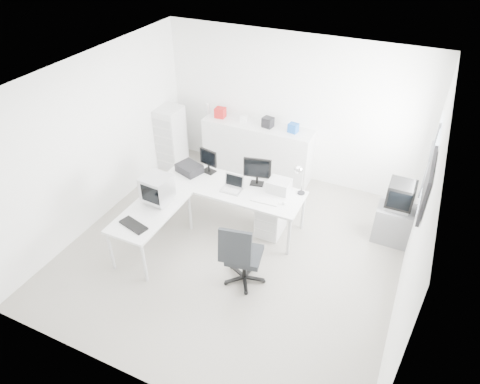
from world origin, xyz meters
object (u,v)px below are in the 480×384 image
at_px(side_desk, 152,229).
at_px(crt_monitor, 157,190).
at_px(tv_cabinet, 393,223).
at_px(filing_cabinet, 171,138).
at_px(office_chair, 245,252).
at_px(drawer_pedestal, 271,218).
at_px(laptop, 231,185).
at_px(lcd_monitor_large, 257,172).
at_px(laser_printer, 279,186).
at_px(sideboard, 257,150).
at_px(lcd_monitor_small, 208,161).
at_px(main_desk, 232,205).
at_px(inkjet_printer, 189,168).
at_px(crt_tv, 400,196).

bearing_deg(side_desk, crt_monitor, 90.00).
xyz_separation_m(crt_monitor, tv_cabinet, (3.41, 1.58, -0.67)).
relative_size(tv_cabinet, filing_cabinet, 0.50).
bearing_deg(crt_monitor, office_chair, -5.40).
height_order(drawer_pedestal, laptop, laptop).
height_order(side_desk, lcd_monitor_large, lcd_monitor_large).
distance_m(laser_printer, sideboard, 1.75).
relative_size(lcd_monitor_large, crt_monitor, 1.01).
bearing_deg(filing_cabinet, office_chair, -40.99).
xyz_separation_m(lcd_monitor_large, tv_cabinet, (2.21, 0.48, -0.67)).
distance_m(lcd_monitor_large, crt_monitor, 1.63).
distance_m(lcd_monitor_small, laptop, 0.70).
relative_size(laptop, tv_cabinet, 0.58).
bearing_deg(tv_cabinet, office_chair, -134.32).
height_order(main_desk, laptop, laptop).
relative_size(lcd_monitor_small, sideboard, 0.20).
height_order(inkjet_printer, crt_monitor, crt_monitor).
height_order(side_desk, laptop, laptop).
bearing_deg(office_chair, sideboard, 98.39).
distance_m(inkjet_printer, office_chair, 2.04).
bearing_deg(crt_tv, filing_cabinet, 173.89).
distance_m(main_desk, sideboard, 1.67).
distance_m(laptop, office_chair, 1.29).
distance_m(crt_monitor, sideboard, 2.61).
relative_size(laser_printer, office_chair, 0.32).
bearing_deg(sideboard, laser_printer, -55.49).
bearing_deg(filing_cabinet, side_desk, -64.75).
xyz_separation_m(inkjet_printer, filing_cabinet, (-1.09, 1.11, -0.19)).
relative_size(side_desk, tv_cabinet, 2.22).
xyz_separation_m(laser_printer, office_chair, (0.00, -1.35, -0.31)).
bearing_deg(laptop, sideboard, 98.57).
bearing_deg(laptop, office_chair, -56.24).
distance_m(inkjet_printer, crt_monitor, 0.96).
bearing_deg(main_desk, drawer_pedestal, 4.09).
bearing_deg(crt_tv, laser_printer, -164.39).
bearing_deg(laptop, crt_monitor, -140.67).
height_order(inkjet_printer, tv_cabinet, inkjet_printer).
distance_m(lcd_monitor_large, laptop, 0.48).
xyz_separation_m(drawer_pedestal, tv_cabinet, (1.86, 0.68, 0.02)).
relative_size(side_desk, inkjet_printer, 3.44).
height_order(laser_printer, office_chair, office_chair).
height_order(main_desk, lcd_monitor_small, lcd_monitor_small).
relative_size(main_desk, filing_cabinet, 1.89).
bearing_deg(laser_printer, sideboard, 124.68).
bearing_deg(office_chair, side_desk, 167.92).
bearing_deg(drawer_pedestal, lcd_monitor_large, 150.26).
height_order(drawer_pedestal, sideboard, sideboard).
relative_size(drawer_pedestal, crt_tv, 1.20).
bearing_deg(lcd_monitor_large, laptop, -142.89).
bearing_deg(side_desk, tv_cabinet, 28.16).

